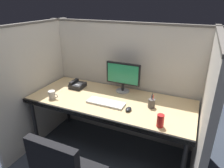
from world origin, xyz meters
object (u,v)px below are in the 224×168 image
at_px(computer_mouse, 128,109).
at_px(monitor_center, 123,75).
at_px(desk_phone, 77,85).
at_px(keyboard_main, 106,103).
at_px(pen_cup, 152,103).
at_px(desk, 110,104).
at_px(coffee_mug, 52,95).
at_px(soda_can, 160,121).

bearing_deg(computer_mouse, monitor_center, 118.79).
relative_size(monitor_center, desk_phone, 2.26).
relative_size(keyboard_main, pen_cup, 2.63).
relative_size(desk, computer_mouse, 19.79).
bearing_deg(desk, coffee_mug, -159.64).
distance_m(keyboard_main, pen_cup, 0.50).
bearing_deg(computer_mouse, desk, 154.43).
bearing_deg(keyboard_main, soda_can, -16.18).
relative_size(monitor_center, soda_can, 3.52).
xyz_separation_m(desk, computer_mouse, (0.28, -0.13, 0.07)).
height_order(monitor_center, pen_cup, monitor_center).
distance_m(keyboard_main, soda_can, 0.67).
bearing_deg(computer_mouse, keyboard_main, 171.82).
height_order(desk, monitor_center, monitor_center).
distance_m(monitor_center, coffee_mug, 0.87).
distance_m(coffee_mug, soda_can, 1.27).
distance_m(pen_cup, soda_can, 0.35).
xyz_separation_m(keyboard_main, desk_phone, (-0.54, 0.25, 0.02)).
bearing_deg(keyboard_main, desk_phone, 155.29).
bearing_deg(soda_can, coffee_mug, 178.07).
distance_m(computer_mouse, coffee_mug, 0.92).
relative_size(desk, desk_phone, 10.00).
relative_size(computer_mouse, pen_cup, 0.59).
distance_m(desk, pen_cup, 0.49).
distance_m(keyboard_main, desk_phone, 0.60).
relative_size(keyboard_main, computer_mouse, 4.48).
bearing_deg(desk, soda_can, -23.62).
bearing_deg(computer_mouse, coffee_mug, -173.56).
xyz_separation_m(coffee_mug, soda_can, (1.27, -0.04, 0.01)).
height_order(computer_mouse, soda_can, soda_can).
height_order(desk, coffee_mug, coffee_mug).
relative_size(pen_cup, soda_can, 1.34).
height_order(desk, soda_can, soda_can).
distance_m(computer_mouse, desk_phone, 0.87).
height_order(coffee_mug, soda_can, soda_can).
xyz_separation_m(monitor_center, desk_phone, (-0.59, -0.13, -0.18)).
bearing_deg(soda_can, computer_mouse, 157.92).
bearing_deg(monitor_center, desk, -99.39).
height_order(monitor_center, coffee_mug, monitor_center).
height_order(coffee_mug, desk_phone, coffee_mug).
relative_size(monitor_center, coffee_mug, 3.41).
bearing_deg(desk_phone, monitor_center, 12.20).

